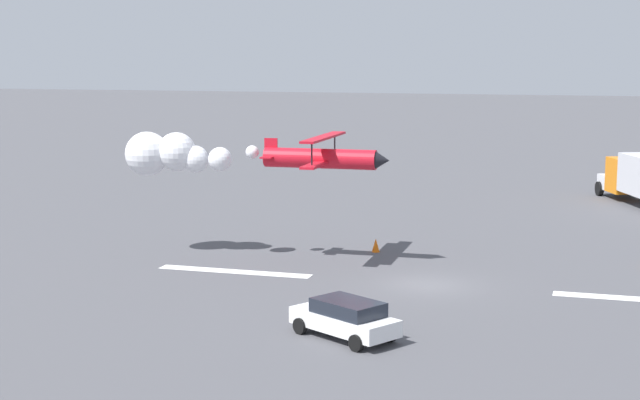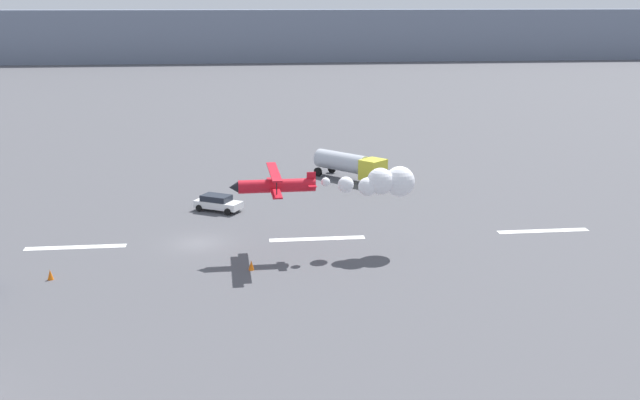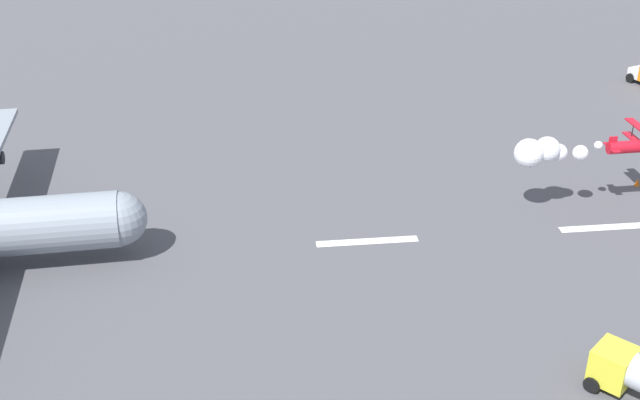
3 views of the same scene
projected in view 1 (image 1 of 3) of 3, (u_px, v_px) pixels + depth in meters
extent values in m
plane|color=#4C4C51|center=(427.00, 285.00, 46.26)|extent=(440.00, 440.00, 0.00)
cube|color=white|center=(235.00, 271.00, 49.05)|extent=(8.00, 0.90, 0.01)
cylinder|color=red|center=(320.00, 159.00, 50.41)|extent=(5.94, 1.18, 1.03)
cube|color=red|center=(324.00, 162.00, 50.38)|extent=(0.90, 6.52, 0.12)
cube|color=red|center=(324.00, 137.00, 50.19)|extent=(0.90, 6.52, 0.12)
cylinder|color=black|center=(335.00, 145.00, 52.46)|extent=(0.08, 0.08, 1.25)
cylinder|color=black|center=(312.00, 154.00, 48.11)|extent=(0.08, 0.08, 1.25)
cube|color=red|center=(271.00, 149.00, 51.03)|extent=(0.70, 0.12, 1.10)
cube|color=red|center=(271.00, 156.00, 51.09)|extent=(0.65, 2.02, 0.08)
cone|color=black|center=(383.00, 160.00, 49.55)|extent=(0.72, 0.89, 0.87)
sphere|color=white|center=(252.00, 152.00, 51.52)|extent=(0.70, 0.70, 0.70)
sphere|color=white|center=(220.00, 159.00, 51.59)|extent=(1.26, 1.26, 1.26)
sphere|color=white|center=(195.00, 159.00, 52.53)|extent=(1.44, 1.44, 1.44)
sphere|color=white|center=(177.00, 152.00, 52.64)|extent=(2.10, 2.10, 2.10)
sphere|color=white|center=(147.00, 154.00, 52.84)|extent=(2.39, 2.39, 2.39)
cube|color=silver|center=(616.00, 182.00, 74.99)|extent=(2.91, 2.40, 1.10)
cube|color=orange|center=(627.00, 175.00, 72.91)|extent=(3.20, 3.15, 2.60)
cylinder|color=black|center=(599.00, 189.00, 75.17)|extent=(0.73, 1.15, 1.10)
cylinder|color=black|center=(631.00, 188.00, 75.37)|extent=(0.73, 1.15, 1.10)
cube|color=white|center=(344.00, 322.00, 37.54)|extent=(4.74, 3.80, 0.65)
cube|color=#1E232D|center=(348.00, 307.00, 37.30)|extent=(3.14, 2.78, 0.55)
cylinder|color=black|center=(300.00, 326.00, 38.11)|extent=(0.66, 0.51, 0.64)
cylinder|color=black|center=(356.00, 343.00, 35.85)|extent=(0.66, 0.51, 0.64)
cylinder|color=black|center=(333.00, 318.00, 39.32)|extent=(0.66, 0.51, 0.64)
cylinder|color=black|center=(390.00, 334.00, 37.06)|extent=(0.66, 0.51, 0.64)
cone|color=orange|center=(376.00, 245.00, 53.85)|extent=(0.44, 0.44, 0.75)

